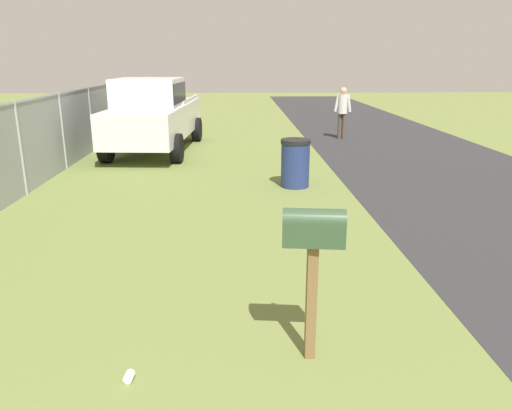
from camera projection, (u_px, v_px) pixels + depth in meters
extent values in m
cube|color=brown|center=(311.00, 302.00, 4.32)|extent=(0.09, 0.09, 1.09)
cube|color=#334C33|center=(314.00, 233.00, 4.13)|extent=(0.26, 0.55, 0.22)
cylinder|color=#334C33|center=(314.00, 220.00, 4.10)|extent=(0.26, 0.55, 0.20)
cube|color=red|center=(312.00, 221.00, 4.22)|extent=(0.02, 0.04, 0.18)
cube|color=silver|center=(156.00, 120.00, 14.24)|extent=(5.45, 2.20, 0.90)
cube|color=silver|center=(148.00, 93.00, 13.38)|extent=(1.93, 1.82, 0.76)
cube|color=black|center=(148.00, 93.00, 13.38)|extent=(1.88, 1.85, 0.53)
cube|color=silver|center=(190.00, 99.00, 15.19)|extent=(2.78, 0.27, 0.12)
cube|color=silver|center=(136.00, 99.00, 15.24)|extent=(2.78, 0.27, 0.12)
cylinder|color=black|center=(177.00, 148.00, 12.66)|extent=(0.78, 0.31, 0.76)
cylinder|color=black|center=(106.00, 148.00, 12.72)|extent=(0.78, 0.31, 0.76)
cylinder|color=black|center=(197.00, 129.00, 16.04)|extent=(0.78, 0.31, 0.76)
cylinder|color=black|center=(141.00, 129.00, 16.10)|extent=(0.78, 0.31, 0.76)
cylinder|color=navy|center=(295.00, 165.00, 10.28)|extent=(0.59, 0.59, 0.92)
cylinder|color=black|center=(296.00, 141.00, 10.13)|extent=(0.62, 0.62, 0.08)
cylinder|color=#4C4238|center=(340.00, 126.00, 16.50)|extent=(0.14, 0.14, 0.84)
cylinder|color=#4C4238|center=(344.00, 126.00, 16.46)|extent=(0.14, 0.14, 0.84)
cylinder|color=silver|center=(343.00, 104.00, 16.27)|extent=(0.30, 0.30, 0.63)
sphere|color=tan|center=(344.00, 91.00, 16.15)|extent=(0.23, 0.23, 0.23)
cylinder|color=silver|center=(337.00, 103.00, 16.31)|extent=(0.09, 0.17, 0.57)
cylinder|color=silver|center=(349.00, 103.00, 16.21)|extent=(0.09, 0.17, 0.57)
cylinder|color=#9EA3A8|center=(20.00, 149.00, 9.53)|extent=(0.07, 0.07, 1.83)
cylinder|color=#9EA3A8|center=(62.00, 131.00, 11.82)|extent=(0.07, 0.07, 1.83)
cylinder|color=#9EA3A8|center=(91.00, 120.00, 14.10)|extent=(0.07, 0.07, 1.83)
cylinder|color=#9EA3A8|center=(111.00, 111.00, 16.39)|extent=(0.07, 0.07, 1.83)
cylinder|color=white|center=(129.00, 376.00, 4.13)|extent=(0.11, 0.09, 0.08)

